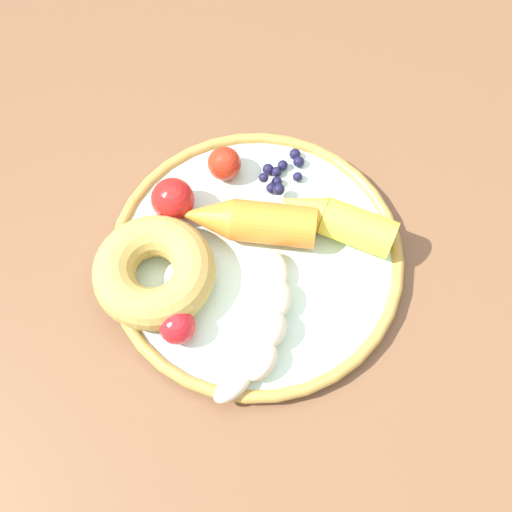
{
  "coord_description": "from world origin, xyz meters",
  "views": [
    {
      "loc": [
        -0.04,
        0.27,
        1.33
      ],
      "look_at": [
        0.03,
        0.01,
        0.75
      ],
      "focal_mm": 46.19,
      "sensor_mm": 36.0,
      "label": 1
    }
  ],
  "objects_px": {
    "banana": "(267,328)",
    "blueberry_pile": "(282,173)",
    "carrot_orange": "(246,221)",
    "tomato_far": "(224,164)",
    "carrot_yellow": "(336,220)",
    "dining_table": "(286,297)",
    "tomato_near": "(173,199)",
    "plate": "(256,257)",
    "tomato_mid": "(177,326)",
    "donut": "(154,272)"
  },
  "relations": [
    {
      "from": "blueberry_pile",
      "to": "tomato_near",
      "type": "height_order",
      "value": "tomato_near"
    },
    {
      "from": "donut",
      "to": "dining_table",
      "type": "bearing_deg",
      "value": -153.46
    },
    {
      "from": "carrot_orange",
      "to": "blueberry_pile",
      "type": "height_order",
      "value": "carrot_orange"
    },
    {
      "from": "carrot_orange",
      "to": "tomato_near",
      "type": "distance_m",
      "value": 0.07
    },
    {
      "from": "tomato_near",
      "to": "tomato_far",
      "type": "bearing_deg",
      "value": -123.17
    },
    {
      "from": "blueberry_pile",
      "to": "tomato_near",
      "type": "distance_m",
      "value": 0.11
    },
    {
      "from": "blueberry_pile",
      "to": "tomato_near",
      "type": "bearing_deg",
      "value": 35.1
    },
    {
      "from": "carrot_yellow",
      "to": "tomato_far",
      "type": "height_order",
      "value": "carrot_yellow"
    },
    {
      "from": "donut",
      "to": "tomato_mid",
      "type": "distance_m",
      "value": 0.06
    },
    {
      "from": "tomato_far",
      "to": "plate",
      "type": "bearing_deg",
      "value": 123.47
    },
    {
      "from": "tomato_mid",
      "to": "blueberry_pile",
      "type": "bearing_deg",
      "value": -105.1
    },
    {
      "from": "plate",
      "to": "blueberry_pile",
      "type": "bearing_deg",
      "value": -91.2
    },
    {
      "from": "blueberry_pile",
      "to": "tomato_far",
      "type": "relative_size",
      "value": 1.82
    },
    {
      "from": "banana",
      "to": "tomato_far",
      "type": "distance_m",
      "value": 0.18
    },
    {
      "from": "dining_table",
      "to": "carrot_orange",
      "type": "xyz_separation_m",
      "value": [
        0.05,
        -0.01,
        0.13
      ]
    },
    {
      "from": "banana",
      "to": "carrot_yellow",
      "type": "bearing_deg",
      "value": -107.2
    },
    {
      "from": "plate",
      "to": "donut",
      "type": "bearing_deg",
      "value": 29.93
    },
    {
      "from": "carrot_yellow",
      "to": "dining_table",
      "type": "bearing_deg",
      "value": 48.2
    },
    {
      "from": "blueberry_pile",
      "to": "dining_table",
      "type": "bearing_deg",
      "value": 109.75
    },
    {
      "from": "tomato_mid",
      "to": "banana",
      "type": "bearing_deg",
      "value": -165.48
    },
    {
      "from": "donut",
      "to": "tomato_mid",
      "type": "relative_size",
      "value": 3.43
    },
    {
      "from": "carrot_yellow",
      "to": "banana",
      "type": "bearing_deg",
      "value": 72.8
    },
    {
      "from": "plate",
      "to": "carrot_orange",
      "type": "bearing_deg",
      "value": -56.44
    },
    {
      "from": "donut",
      "to": "blueberry_pile",
      "type": "height_order",
      "value": "donut"
    },
    {
      "from": "dining_table",
      "to": "plate",
      "type": "height_order",
      "value": "plate"
    },
    {
      "from": "tomato_far",
      "to": "donut",
      "type": "bearing_deg",
      "value": 77.41
    },
    {
      "from": "tomato_mid",
      "to": "carrot_yellow",
      "type": "bearing_deg",
      "value": -129.19
    },
    {
      "from": "carrot_orange",
      "to": "carrot_yellow",
      "type": "height_order",
      "value": "carrot_orange"
    },
    {
      "from": "donut",
      "to": "tomato_mid",
      "type": "height_order",
      "value": "donut"
    },
    {
      "from": "tomato_far",
      "to": "banana",
      "type": "bearing_deg",
      "value": 118.44
    },
    {
      "from": "donut",
      "to": "tomato_far",
      "type": "xyz_separation_m",
      "value": [
        -0.03,
        -0.13,
        -0.0
      ]
    },
    {
      "from": "tomato_near",
      "to": "carrot_yellow",
      "type": "bearing_deg",
      "value": -172.66
    },
    {
      "from": "banana",
      "to": "carrot_yellow",
      "type": "height_order",
      "value": "carrot_yellow"
    },
    {
      "from": "plate",
      "to": "tomato_mid",
      "type": "xyz_separation_m",
      "value": [
        0.05,
        0.09,
        0.02
      ]
    },
    {
      "from": "carrot_yellow",
      "to": "blueberry_pile",
      "type": "height_order",
      "value": "carrot_yellow"
    },
    {
      "from": "plate",
      "to": "carrot_yellow",
      "type": "bearing_deg",
      "value": -144.05
    },
    {
      "from": "dining_table",
      "to": "blueberry_pile",
      "type": "relative_size",
      "value": 14.67
    },
    {
      "from": "banana",
      "to": "blueberry_pile",
      "type": "height_order",
      "value": "banana"
    },
    {
      "from": "carrot_orange",
      "to": "tomato_far",
      "type": "distance_m",
      "value": 0.07
    },
    {
      "from": "carrot_yellow",
      "to": "donut",
      "type": "relative_size",
      "value": 1.05
    },
    {
      "from": "carrot_orange",
      "to": "carrot_yellow",
      "type": "distance_m",
      "value": 0.09
    },
    {
      "from": "donut",
      "to": "tomato_near",
      "type": "distance_m",
      "value": 0.08
    },
    {
      "from": "plate",
      "to": "blueberry_pile",
      "type": "distance_m",
      "value": 0.09
    },
    {
      "from": "plate",
      "to": "tomato_far",
      "type": "distance_m",
      "value": 0.1
    },
    {
      "from": "banana",
      "to": "tomato_mid",
      "type": "height_order",
      "value": "tomato_mid"
    },
    {
      "from": "tomato_far",
      "to": "carrot_yellow",
      "type": "bearing_deg",
      "value": 164.09
    },
    {
      "from": "plate",
      "to": "banana",
      "type": "relative_size",
      "value": 1.76
    },
    {
      "from": "banana",
      "to": "blueberry_pile",
      "type": "distance_m",
      "value": 0.17
    },
    {
      "from": "plate",
      "to": "banana",
      "type": "xyz_separation_m",
      "value": [
        -0.03,
        0.07,
        0.02
      ]
    },
    {
      "from": "carrot_orange",
      "to": "tomato_far",
      "type": "xyz_separation_m",
      "value": [
        0.04,
        -0.06,
        -0.0
      ]
    }
  ]
}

